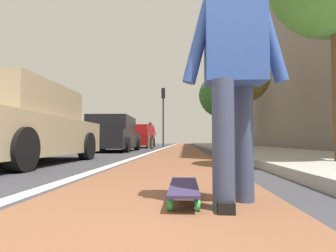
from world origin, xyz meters
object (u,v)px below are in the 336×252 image
traffic_light (163,106)px  pedestrian_distant (150,133)px  street_tree_far (221,95)px  parked_car_near (17,126)px  skater_person (234,67)px  parked_car_mid (113,135)px  parked_car_far (137,137)px  street_tree_mid (244,78)px  skateboard (184,188)px

traffic_light → pedestrian_distant: 6.93m
traffic_light → street_tree_far: 5.26m
parked_car_near → skater_person: bearing=-131.9°
parked_car_mid → parked_car_far: 6.57m
skater_person → street_tree_far: 16.74m
parked_car_far → pedestrian_distant: pedestrian_distant is taller
parked_car_mid → street_tree_far: size_ratio=0.90×
skater_person → traffic_light: bearing=5.8°
parked_car_near → traffic_light: bearing=-4.9°
parked_car_mid → pedestrian_distant: size_ratio=2.92×
parked_car_mid → pedestrian_distant: pedestrian_distant is taller
parked_car_near → traffic_light: 16.91m
skater_person → street_tree_far: bearing=-7.0°
parked_car_far → traffic_light: size_ratio=0.92×
parked_car_mid → street_tree_mid: street_tree_mid is taller
street_tree_far → pedestrian_distant: (-3.19, 4.25, -2.57)m
traffic_light → pedestrian_distant: (-6.54, 0.20, -2.30)m
parked_car_far → pedestrian_distant: size_ratio=2.83×
traffic_light → street_tree_mid: 11.25m
pedestrian_distant → skater_person: bearing=-170.5°
street_tree_mid → skater_person: bearing=167.7°
street_tree_mid → parked_car_mid: bearing=85.4°
pedestrian_distant → parked_car_mid: bearing=161.9°
parked_car_mid → street_tree_mid: bearing=-94.6°
pedestrian_distant → traffic_light: bearing=-1.7°
street_tree_mid → pedestrian_distant: 6.18m
skateboard → traffic_light: size_ratio=0.18×
street_tree_mid → pedestrian_distant: (3.96, 4.25, -2.12)m
skater_person → pedestrian_distant: (13.24, 2.22, -0.09)m
traffic_light → skateboard: bearing=-175.1°
skater_person → parked_car_far: size_ratio=0.39×
skateboard → street_tree_mid: (9.13, -2.37, 2.88)m
skateboard → pedestrian_distant: pedestrian_distant is taller
skateboard → skater_person: 0.92m
parked_car_far → traffic_light: (3.49, -1.43, 2.45)m
skateboard → parked_car_near: size_ratio=0.20×
skateboard → parked_car_mid: (9.57, 3.03, 0.60)m
parked_car_far → traffic_light: 4.50m
parked_car_mid → parked_car_far: bearing=0.7°
skateboard → pedestrian_distant: (13.09, 1.88, 0.76)m
skateboard → parked_car_near: bearing=46.5°
skateboard → parked_car_near: parked_car_near is taller
parked_car_far → parked_car_mid: bearing=-179.3°
street_tree_mid → traffic_light: bearing=21.1°
skateboard → traffic_light: traffic_light is taller
street_tree_mid → pedestrian_distant: street_tree_mid is taller
parked_car_near → skateboard: bearing=-133.5°
parked_car_mid → pedestrian_distant: (3.52, -1.15, 0.16)m
parked_car_far → street_tree_mid: (-7.01, -5.48, 2.27)m
skateboard → parked_car_mid: bearing=17.6°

